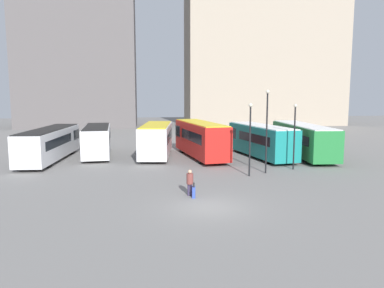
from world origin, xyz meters
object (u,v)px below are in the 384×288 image
at_px(bus_2, 156,139).
at_px(lamp_post_2, 267,125).
at_px(suitcase, 194,192).
at_px(lamp_post_1, 250,133).
at_px(bus_3, 200,138).
at_px(bus_4, 261,140).
at_px(lamp_post_0, 295,131).
at_px(bus_5, 302,139).
at_px(bus_1, 97,140).
at_px(traveler, 190,180).
at_px(bus_0, 50,143).

bearing_deg(bus_2, lamp_post_2, -131.27).
relative_size(suitcase, lamp_post_1, 0.18).
bearing_deg(lamp_post_2, bus_2, 131.81).
relative_size(bus_3, bus_4, 1.02).
relative_size(lamp_post_0, lamp_post_2, 0.83).
relative_size(bus_2, lamp_post_2, 1.49).
distance_m(bus_2, lamp_post_0, 13.38).
bearing_deg(bus_5, bus_1, 85.55).
relative_size(bus_2, suitcase, 10.05).
relative_size(traveler, lamp_post_1, 0.29).
bearing_deg(bus_5, lamp_post_0, 154.43).
relative_size(bus_2, traveler, 6.01).
xyz_separation_m(bus_1, bus_3, (9.92, -2.15, 0.24)).
bearing_deg(bus_0, lamp_post_1, -114.18).
height_order(bus_1, traveler, bus_1).
xyz_separation_m(bus_4, suitcase, (-8.23, -13.44, -1.34)).
bearing_deg(bus_3, suitcase, 161.29).
distance_m(bus_4, lamp_post_0, 6.40).
distance_m(bus_2, lamp_post_2, 12.24).
xyz_separation_m(lamp_post_1, lamp_post_2, (1.53, 0.85, 0.51)).
bearing_deg(lamp_post_1, bus_0, 151.41).
height_order(bus_1, lamp_post_0, lamp_post_0).
relative_size(bus_2, bus_4, 0.91).
bearing_deg(bus_2, lamp_post_0, -119.38).
xyz_separation_m(bus_1, traveler, (7.28, -15.76, -0.65)).
distance_m(lamp_post_0, lamp_post_2, 2.95).
height_order(bus_1, bus_2, bus_2).
bearing_deg(lamp_post_2, traveler, -139.16).
distance_m(bus_3, lamp_post_1, 9.21).
bearing_deg(lamp_post_0, bus_5, 61.19).
xyz_separation_m(bus_0, suitcase, (11.41, -14.13, -1.27)).
height_order(bus_3, suitcase, bus_3).
bearing_deg(bus_4, bus_5, -97.58).
relative_size(bus_3, suitcase, 11.25).
bearing_deg(bus_2, bus_3, -97.21).
relative_size(bus_1, lamp_post_1, 1.73).
relative_size(bus_0, bus_4, 1.12).
distance_m(bus_2, bus_5, 14.27).
distance_m(lamp_post_1, lamp_post_2, 1.82).
height_order(suitcase, lamp_post_1, lamp_post_1).
distance_m(bus_0, lamp_post_0, 21.62).
distance_m(bus_4, suitcase, 15.82).
height_order(bus_3, traveler, bus_3).
xyz_separation_m(bus_1, bus_5, (19.94, -2.69, 0.11)).
bearing_deg(bus_3, bus_2, 67.08).
relative_size(bus_0, traveler, 7.45).
height_order(bus_2, lamp_post_0, lamp_post_0).
relative_size(bus_2, lamp_post_0, 1.80).
xyz_separation_m(bus_0, bus_4, (19.64, -0.69, 0.07)).
bearing_deg(traveler, lamp_post_1, -36.85).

